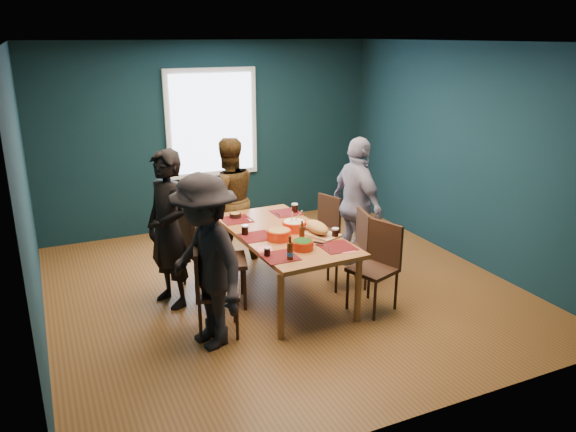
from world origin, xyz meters
The scene contains 26 objects.
room centered at (0.00, 0.27, 1.37)m, with size 5.01×5.01×2.71m.
dining_table centered at (-0.03, -0.14, 0.66)m, with size 1.04×1.95×0.73m.
chair_left_far centered at (-0.87, 0.39, 0.55)m, with size 0.47×0.47×0.95m.
chair_left_mid centered at (-0.79, -0.06, 0.59)m, with size 0.56×0.56×1.01m.
chair_left_near centered at (-1.04, -0.63, 0.52)m, with size 0.49×0.49×0.89m.
chair_right_far centered at (0.85, 0.57, 0.49)m, with size 0.47×0.47×0.84m.
chair_right_mid centered at (0.80, -0.25, 0.52)m, with size 0.48×0.48×0.89m.
chair_right_near centered at (0.74, -0.83, 0.54)m, with size 0.53×0.53×0.93m.
person_far_left centered at (-1.21, 0.16, 0.84)m, with size 0.61×0.40×1.68m, color black.
person_back centered at (-0.23, 1.11, 0.79)m, with size 0.77×0.60×1.57m, color black.
person_right centered at (1.07, 0.16, 0.82)m, with size 0.96×0.40×1.64m, color white.
person_near_left centered at (-1.10, -0.81, 0.82)m, with size 1.06×0.61×1.64m, color black.
bowl_salad centered at (-0.16, -0.31, 0.78)m, with size 0.26×0.26×0.11m.
bowl_dumpling centered at (0.10, -0.13, 0.79)m, with size 0.26×0.26×0.24m.
bowl_herbs centered at (-0.06, -0.67, 0.78)m, with size 0.22×0.22×0.09m.
cutting_board centered at (0.27, -0.33, 0.79)m, with size 0.42×0.64×0.14m.
small_bowl centered at (-0.34, 0.57, 0.76)m, with size 0.14×0.14×0.06m.
beer_bottle_a centered at (-0.29, -0.86, 0.81)m, with size 0.06×0.06×0.23m.
beer_bottle_b centered at (0.03, -0.46, 0.81)m, with size 0.06×0.06×0.22m.
cola_glass_a centered at (-0.45, -0.69, 0.78)m, with size 0.06×0.06×0.09m.
cola_glass_b centered at (0.40, -0.51, 0.79)m, with size 0.08×0.08×0.11m.
cola_glass_c centered at (0.38, 0.47, 0.79)m, with size 0.08×0.08×0.11m.
cola_glass_d centered at (-0.44, -0.03, 0.79)m, with size 0.08×0.08×0.11m.
napkin_a centered at (0.30, -0.07, 0.73)m, with size 0.14×0.14×0.00m, color #FF6B70.
napkin_b centered at (-0.40, -0.50, 0.73)m, with size 0.14×0.14×0.00m, color #FF6B70.
napkin_c centered at (0.32, -0.88, 0.73)m, with size 0.15×0.15×0.00m, color #FF6B70.
Camera 1 is at (-2.36, -5.36, 2.78)m, focal length 35.00 mm.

